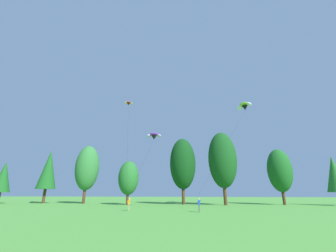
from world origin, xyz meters
name	(u,v)px	position (x,y,z in m)	size (l,w,h in m)	color
treeline_tree_a	(3,177)	(-40.04, 43.96, 5.80)	(3.64, 3.64, 9.26)	#472D19
treeline_tree_b	(48,170)	(-31.41, 47.07, 7.64)	(4.28, 4.28, 12.19)	#472D19
treeline_tree_c	(87,168)	(-21.35, 46.61, 7.87)	(5.31, 5.31, 12.99)	#472D19
treeline_tree_d	(129,178)	(-10.17, 43.01, 5.28)	(4.16, 4.16, 8.73)	#472D19
treeline_tree_e	(183,163)	(0.95, 46.05, 8.44)	(5.56, 5.56, 13.94)	#472D19
treeline_tree_f	(222,160)	(9.32, 44.60, 8.92)	(5.78, 5.78, 14.73)	#472D19
treeline_tree_g	(280,170)	(21.16, 47.01, 6.81)	(4.84, 4.84, 11.26)	#472D19
treeline_tree_h	(335,174)	(30.78, 45.53, 5.87)	(3.66, 3.66, 9.37)	#472D19
kite_flyer_near	(129,203)	(-5.67, 29.48, 1.00)	(0.59, 0.62, 1.69)	gray
kite_flyer_mid	(199,204)	(3.96, 28.51, 1.00)	(0.56, 0.60, 1.69)	#4C4C51
parafoil_kite_high_purple	(154,136)	(-4.40, 40.08, 13.31)	(3.23, 11.29, 12.37)	purple
parafoil_kite_mid_lime_white	(244,106)	(14.97, 44.66, 20.71)	(12.98, 17.97, 19.96)	#93D633
parafoil_kite_far_red_yellow	(128,103)	(-13.11, 48.94, 24.64)	(8.19, 20.43, 23.58)	red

